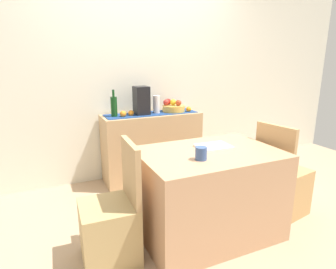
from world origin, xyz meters
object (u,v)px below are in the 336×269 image
Objects in this scene: coffee_cup at (201,153)px; chair_near_window at (111,227)px; ceramic_vase at (156,105)px; dining_table at (208,193)px; fruit_bowl at (174,108)px; chair_by_corner at (281,187)px; wine_bottle at (114,106)px; sideboard_console at (152,147)px; open_book at (213,147)px; coffee_maker at (141,101)px.

coffee_cup is 0.11× the size of chair_near_window.
ceramic_vase is 0.24× the size of chair_near_window.
dining_table is 0.47m from coffee_cup.
fruit_bowl is at bearing 49.06° from chair_near_window.
chair_near_window is (-0.66, 0.14, -0.52)m from coffee_cup.
ceramic_vase is 1.64m from chair_by_corner.
fruit_bowl is at bearing 77.56° from dining_table.
coffee_cup is at bearing -172.06° from chair_by_corner.
ceramic_vase is at bearing 180.00° from fruit_bowl.
wine_bottle reaches higher than coffee_cup.
ceramic_vase is (0.06, 0.00, 0.52)m from sideboard_console.
open_book is (0.09, -1.21, 0.34)m from sideboard_console.
chair_by_corner is (0.55, -1.28, -0.60)m from fruit_bowl.
sideboard_console is 1.28m from dining_table.
open_book is at bearing 174.31° from chair_by_corner.
sideboard_console is 3.85× the size of wine_bottle.
coffee_maker is at bearing 180.00° from sideboard_console.
open_book is (0.54, -1.21, -0.20)m from wine_bottle.
chair_near_window reaches higher than dining_table.
coffee_cup is at bearing -137.16° from open_book.
wine_bottle is 1.34m from open_book.
fruit_bowl is 1.28× the size of ceramic_vase.
ceramic_vase is 1.40m from dining_table.
fruit_bowl is 0.30× the size of chair_by_corner.
chair_near_window is at bearing -122.58° from sideboard_console.
coffee_maker is at bearing 126.86° from chair_by_corner.
wine_bottle is 0.27× the size of dining_table.
wine_bottle is 0.93× the size of coffee_maker.
dining_table is 0.39m from open_book.
chair_near_window is at bearing -179.95° from dining_table.
coffee_maker reaches higher than dining_table.
coffee_cup is at bearing -11.98° from chair_near_window.
coffee_maker is at bearing 180.00° from fruit_bowl.
coffee_maker is 1.43m from dining_table.
open_book is 1.03m from chair_near_window.
coffee_maker reaches higher than wine_bottle.
sideboard_console reaches higher than open_book.
wine_bottle reaches higher than ceramic_vase.
coffee_maker is (-0.41, 0.00, 0.12)m from fruit_bowl.
open_book is at bearing -65.86° from wine_bottle.
fruit_bowl reaches higher than open_book.
ceramic_vase is at bearing 0.00° from wine_bottle.
chair_near_window is (-0.83, -0.00, -0.10)m from dining_table.
coffee_cup is at bearing -107.45° from fruit_bowl.
coffee_maker reaches higher than chair_near_window.
chair_by_corner is (0.83, -0.00, -0.10)m from dining_table.
open_book is (0.03, -1.21, -0.18)m from ceramic_vase.
coffee_cup is (-0.15, -1.42, 0.38)m from sideboard_console.
chair_near_window is 1.00× the size of chair_by_corner.
coffee_maker is at bearing 102.30° from open_book.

